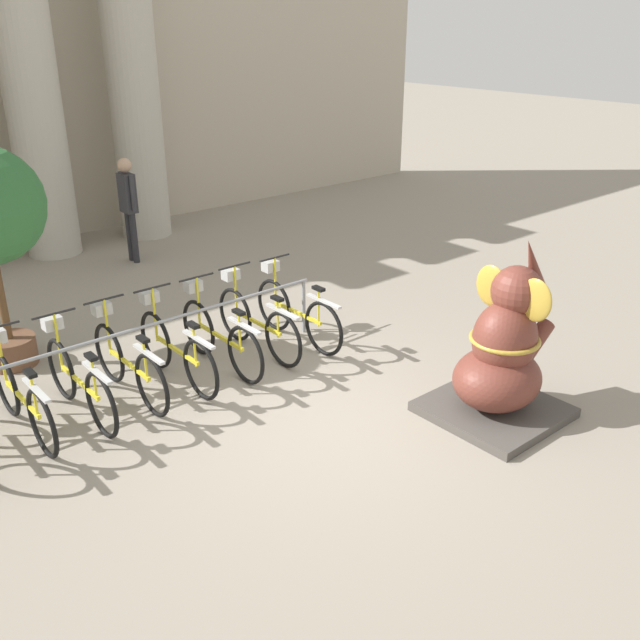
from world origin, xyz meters
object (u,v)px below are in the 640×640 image
object	(u,v)px
bicycle_3	(128,362)
bicycle_5	(219,335)
bicycle_1	(21,397)
person_pedestrian	(128,200)
bicycle_4	(175,348)
bicycle_2	(78,380)
bicycle_6	(257,321)
bicycle_7	(296,311)
elephant_statue	(502,357)

from	to	relation	value
bicycle_3	bicycle_5	xyz separation A→B (m)	(1.19, -0.04, 0.00)
bicycle_1	bicycle_3	size ratio (longest dim) A/B	1.00
person_pedestrian	bicycle_4	bearing A→B (deg)	-110.70
bicycle_2	bicycle_3	distance (m)	0.60
bicycle_5	person_pedestrian	size ratio (longest dim) A/B	0.98
bicycle_6	bicycle_7	size ratio (longest dim) A/B	1.00
bicycle_7	elephant_statue	size ratio (longest dim) A/B	0.90
bicycle_3	bicycle_1	bearing A→B (deg)	-179.67
bicycle_1	bicycle_6	world-z (taller)	same
bicycle_3	bicycle_5	bearing A→B (deg)	-2.14
bicycle_6	bicycle_7	distance (m)	0.60
bicycle_3	bicycle_7	world-z (taller)	same
bicycle_5	bicycle_1	bearing A→B (deg)	179.10
bicycle_1	person_pedestrian	bearing A→B (deg)	51.83
bicycle_5	bicycle_7	size ratio (longest dim) A/B	1.00
bicycle_5	person_pedestrian	bearing A→B (deg)	76.41
bicycle_1	elephant_statue	xyz separation A→B (m)	(4.08, -2.93, 0.25)
person_pedestrian	bicycle_1	bearing A→B (deg)	-128.17
bicycle_1	bicycle_7	world-z (taller)	same
person_pedestrian	bicycle_3	bearing A→B (deg)	-117.28
bicycle_7	elephant_statue	distance (m)	2.93
bicycle_4	bicycle_6	world-z (taller)	same
bicycle_3	bicycle_6	distance (m)	1.78
elephant_statue	bicycle_2	bearing A→B (deg)	140.30
bicycle_5	bicycle_7	world-z (taller)	same
bicycle_2	person_pedestrian	distance (m)	5.31
bicycle_2	elephant_statue	bearing A→B (deg)	-39.70
bicycle_4	elephant_statue	xyz separation A→B (m)	(2.30, -2.91, 0.25)
bicycle_1	bicycle_2	bearing A→B (deg)	-3.54
bicycle_1	bicycle_4	size ratio (longest dim) A/B	1.00
bicycle_2	bicycle_3	size ratio (longest dim) A/B	1.00
bicycle_5	bicycle_7	distance (m)	1.19
bicycle_4	bicycle_7	world-z (taller)	same
bicycle_4	person_pedestrian	size ratio (longest dim) A/B	0.98
bicycle_6	bicycle_7	world-z (taller)	same
bicycle_3	elephant_statue	size ratio (longest dim) A/B	0.90
bicycle_3	bicycle_4	world-z (taller)	same
bicycle_6	bicycle_7	xyz separation A→B (m)	(0.59, -0.07, 0.00)
bicycle_2	person_pedestrian	size ratio (longest dim) A/B	0.98
bicycle_4	elephant_statue	world-z (taller)	elephant_statue
elephant_statue	bicycle_4	bearing A→B (deg)	128.27
bicycle_1	bicycle_6	distance (m)	2.97
bicycle_2	bicycle_3	world-z (taller)	same
bicycle_5	bicycle_3	bearing A→B (deg)	177.86
bicycle_2	bicycle_5	xyz separation A→B (m)	(1.78, -0.00, 0.00)
bicycle_7	bicycle_5	bearing A→B (deg)	179.18
bicycle_3	elephant_statue	bearing A→B (deg)	-45.45
bicycle_1	bicycle_4	world-z (taller)	same
bicycle_2	bicycle_5	size ratio (longest dim) A/B	1.00
bicycle_1	elephant_statue	size ratio (longest dim) A/B	0.90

